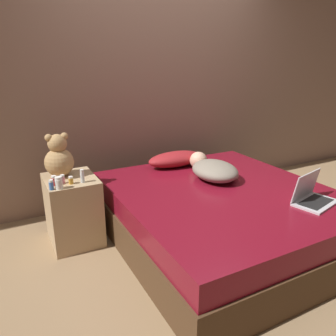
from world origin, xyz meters
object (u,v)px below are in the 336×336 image
object	(u,v)px
pillow	(176,159)
bottle_blue	(51,185)
person_lying	(213,169)
bottle_amber	(71,180)
bottle_red	(54,181)
bottle_pink	(63,179)
bottle_clear	(82,176)
teddy_bear	(59,158)
bottle_white	(59,183)
laptop	(312,196)

from	to	relation	value
pillow	bottle_blue	world-z (taller)	bottle_blue
person_lying	bottle_amber	xyz separation A→B (m)	(-1.23, 0.16, 0.05)
bottle_amber	bottle_red	bearing A→B (deg)	166.45
bottle_pink	bottle_clear	xyz separation A→B (m)	(0.14, -0.05, 0.02)
bottle_amber	bottle_pink	world-z (taller)	bottle_pink
person_lying	teddy_bear	xyz separation A→B (m)	(-1.27, 0.39, 0.18)
person_lying	bottle_blue	bearing A→B (deg)	-178.75
pillow	bottle_pink	size ratio (longest dim) A/B	8.46
bottle_blue	bottle_clear	xyz separation A→B (m)	(0.24, 0.04, 0.01)
bottle_blue	bottle_white	size ratio (longest dim) A/B	0.82
laptop	bottle_amber	xyz separation A→B (m)	(-1.57, 0.97, 0.08)
laptop	bottle_clear	distance (m)	1.77
bottle_amber	bottle_clear	xyz separation A→B (m)	(0.09, -0.01, 0.02)
pillow	bottle_clear	world-z (taller)	bottle_clear
pillow	bottle_clear	distance (m)	1.06
bottle_clear	bottle_pink	bearing A→B (deg)	159.79
bottle_amber	bottle_white	xyz separation A→B (m)	(-0.10, -0.06, 0.02)
bottle_white	bottle_amber	bearing A→B (deg)	31.68
pillow	bottle_blue	distance (m)	1.30
pillow	bottle_white	distance (m)	1.25
pillow	bottle_clear	bearing A→B (deg)	-163.40
bottle_amber	bottle_red	xyz separation A→B (m)	(-0.12, 0.03, 0.01)
laptop	person_lying	bearing A→B (deg)	98.91
bottle_pink	bottle_white	xyz separation A→B (m)	(-0.05, -0.10, 0.01)
person_lying	laptop	distance (m)	0.87
person_lying	bottle_white	world-z (taller)	bottle_white
bottle_amber	bottle_blue	world-z (taller)	bottle_blue
bottle_pink	bottle_clear	world-z (taller)	bottle_clear
teddy_bear	bottle_amber	world-z (taller)	teddy_bear
bottle_pink	bottle_blue	size ratio (longest dim) A/B	0.90
person_lying	bottle_white	size ratio (longest dim) A/B	7.05
laptop	bottle_blue	size ratio (longest dim) A/B	4.98
pillow	bottle_amber	bearing A→B (deg)	-165.14
pillow	bottle_red	world-z (taller)	bottle_red
pillow	bottle_red	distance (m)	1.25
pillow	teddy_bear	bearing A→B (deg)	-176.89
pillow	person_lying	size ratio (longest dim) A/B	0.89
laptop	bottle_amber	size ratio (longest dim) A/B	6.31
person_lying	bottle_red	distance (m)	1.37
pillow	laptop	xyz separation A→B (m)	(0.47, -1.26, -0.02)
person_lying	pillow	bearing A→B (deg)	112.03
person_lying	bottle_red	size ratio (longest dim) A/B	8.55
teddy_bear	bottle_blue	size ratio (longest dim) A/B	4.65
teddy_bear	bottle_blue	bearing A→B (deg)	-112.47
teddy_bear	bottle_clear	bearing A→B (deg)	-62.41
person_lying	bottle_pink	distance (m)	1.30
person_lying	teddy_bear	bearing A→B (deg)	168.53
teddy_bear	bottle_white	xyz separation A→B (m)	(-0.06, -0.29, -0.11)
bottle_blue	person_lying	bearing A→B (deg)	-4.34
bottle_blue	bottle_white	bearing A→B (deg)	-7.97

